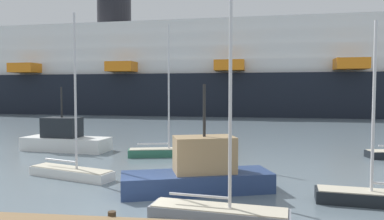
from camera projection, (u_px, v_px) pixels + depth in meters
The scene contains 9 objects.
ground_plane at pixel (134, 208), 12.89m from camera, with size 600.00×600.00×0.00m, color slate.
sailboat_0 at pixel (164, 150), 23.07m from camera, with size 4.56×1.92×8.38m.
sailboat_1 at pixel (219, 207), 11.74m from camera, with size 4.69×1.77×8.65m.
sailboat_2 at pixel (71, 170), 17.42m from camera, with size 4.63×2.45×7.88m.
sailboat_4 at pixel (382, 196), 13.21m from camera, with size 4.78×1.71×6.76m.
fishing_boat_0 at pixel (200, 172), 15.01m from camera, with size 6.51×3.64×4.49m.
fishing_boat_1 at pixel (65, 139), 25.32m from camera, with size 6.37×2.81×4.49m.
channel_buoy_0 at pixel (228, 164), 18.96m from camera, with size 0.72×0.72×1.49m.
cruise_ship at pixel (233, 74), 65.65m from camera, with size 128.84×26.99×22.64m.
Camera 1 is at (3.57, -12.34, 4.22)m, focal length 33.68 mm.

